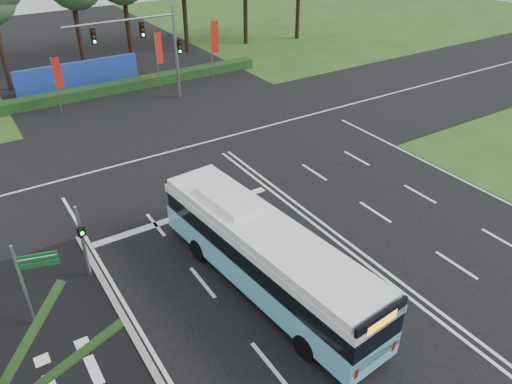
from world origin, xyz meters
The scene contains 13 objects.
ground centered at (0.00, 0.00, 0.00)m, with size 120.00×120.00×0.00m, color #264F1A.
road_main centered at (0.00, 0.00, 0.02)m, with size 20.00×120.00×0.04m, color black.
road_cross centered at (0.00, 12.00, 0.03)m, with size 120.00×14.00×0.05m, color black.
kerb_strip centered at (-10.10, -3.00, 0.06)m, with size 0.25×18.00×0.12m, color gray.
city_bus centered at (-4.56, -1.66, 1.67)m, with size 3.44×11.74×3.32m.
pedestrian_signal centered at (-10.42, 2.95, 1.92)m, with size 0.33×0.42×3.52m.
street_sign centered at (-12.70, 1.28, 2.36)m, with size 1.40×0.47×3.72m.
banner_flag_left centered at (-6.52, 22.25, 2.76)m, with size 0.62×0.16×4.21m.
banner_flag_mid centered at (1.69, 23.30, 3.03)m, with size 0.66×0.26×4.65m.
banner_flag_right centered at (6.70, 23.21, 3.22)m, with size 0.74×0.08×4.97m.
traffic_light_gantry centered at (0.21, 20.50, 4.66)m, with size 8.41×0.28×7.00m.
hedge centered at (0.00, 24.50, 0.40)m, with size 22.00×1.20×0.80m, color #123314.
blue_hoarding centered at (-4.00, 27.00, 1.10)m, with size 10.00×0.30×2.20m, color #1E3CA7.
Camera 1 is at (-13.28, -14.61, 14.10)m, focal length 35.00 mm.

